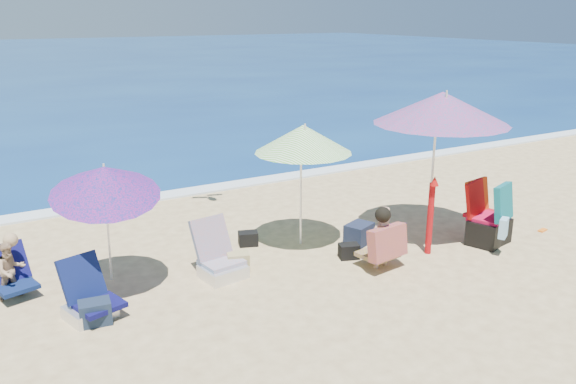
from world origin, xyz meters
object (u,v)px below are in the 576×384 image
chair_navy (90,302)px  chair_rainbow (220,261)px  umbrella_blue (105,181)px  person_center (383,239)px  umbrella_turquoise (442,108)px  camp_chair_right (489,222)px  person_left (11,269)px  furled_umbrella (431,211)px  umbrella_striped (303,139)px  camp_chair_left (488,224)px

chair_navy → chair_rainbow: bearing=9.2°
umbrella_blue → person_center: bearing=-17.8°
chair_rainbow → umbrella_turquoise: bearing=-5.9°
chair_rainbow → camp_chair_right: 4.31m
umbrella_blue → camp_chair_right: umbrella_blue is taller
umbrella_turquoise → person_left: (-6.27, 1.12, -1.76)m
furled_umbrella → chair_navy: 5.02m
umbrella_turquoise → chair_rainbow: size_ratio=3.37×
umbrella_striped → chair_navy: 3.83m
umbrella_turquoise → umbrella_blue: umbrella_turquoise is taller
umbrella_turquoise → umbrella_striped: bearing=160.4°
umbrella_blue → furled_umbrella: bearing=-13.3°
umbrella_striped → camp_chair_right: umbrella_striped is taller
chair_rainbow → person_center: 2.36m
person_left → person_center: bearing=-19.7°
umbrella_blue → camp_chair_right: 5.87m
camp_chair_right → umbrella_striped: bearing=150.9°
chair_navy → camp_chair_right: size_ratio=0.76×
chair_rainbow → camp_chair_left: camp_chair_left is taller
umbrella_striped → chair_rainbow: (-1.59, -0.36, -1.53)m
chair_navy → person_center: person_center is taller
furled_umbrella → chair_rainbow: bearing=164.1°
umbrella_blue → camp_chair_left: 5.97m
camp_chair_right → person_center: size_ratio=1.11×
chair_navy → furled_umbrella: bearing=-6.7°
chair_rainbow → person_left: 2.71m
umbrella_turquoise → chair_navy: (-5.52, 0.08, -1.95)m
umbrella_striped → person_center: (0.55, -1.32, -1.28)m
umbrella_blue → chair_navy: 1.50m
camp_chair_left → camp_chair_right: (-0.12, -0.11, 0.08)m
chair_navy → person_left: size_ratio=0.93×
chair_navy → chair_rainbow: chair_rainbow is taller
umbrella_turquoise → furled_umbrella: umbrella_turquoise is taller
umbrella_blue → person_left: (-1.17, 0.55, -1.16)m
umbrella_turquoise → camp_chair_left: size_ratio=2.76×
chair_navy → umbrella_blue: bearing=49.4°
camp_chair_left → umbrella_striped: bearing=153.8°
umbrella_striped → person_center: bearing=-67.3°
chair_navy → person_center: bearing=-9.4°
camp_chair_left → person_center: (-2.15, 0.01, 0.16)m
umbrella_blue → chair_navy: bearing=-130.6°
umbrella_striped → chair_navy: umbrella_striped is taller
chair_rainbow → person_center: person_center is taller
furled_umbrella → chair_navy: (-4.96, 0.58, -0.49)m
umbrella_striped → furled_umbrella: umbrella_striped is taller
chair_rainbow → camp_chair_left: 4.40m
furled_umbrella → camp_chair_right: (1.07, -0.20, -0.31)m
camp_chair_right → person_left: (-6.78, 1.82, 0.01)m
umbrella_striped → camp_chair_left: size_ratio=2.02×
chair_rainbow → camp_chair_right: camp_chair_right is taller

